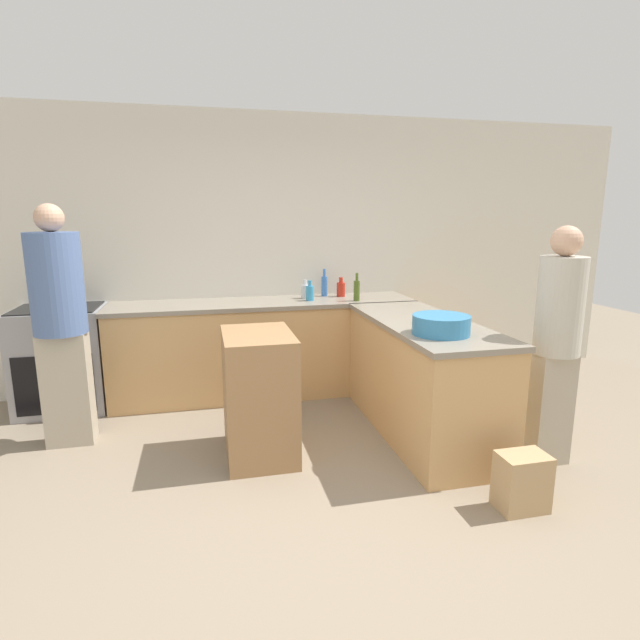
# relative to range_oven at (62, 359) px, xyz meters

# --- Properties ---
(ground_plane) EXTENTS (14.00, 14.00, 0.00)m
(ground_plane) POSITION_rel_range_oven_xyz_m (1.82, -2.16, -0.46)
(ground_plane) COLOR gray
(wall_back) EXTENTS (8.00, 0.06, 2.70)m
(wall_back) POSITION_rel_range_oven_xyz_m (1.82, 0.34, 0.89)
(wall_back) COLOR silver
(wall_back) RESTS_ON ground_plane
(counter_back) EXTENTS (2.88, 0.67, 0.92)m
(counter_back) POSITION_rel_range_oven_xyz_m (1.82, -0.01, -0.00)
(counter_back) COLOR tan
(counter_back) RESTS_ON ground_plane
(counter_peninsula) EXTENTS (0.69, 1.78, 0.92)m
(counter_peninsula) POSITION_rel_range_oven_xyz_m (2.91, -1.20, -0.00)
(counter_peninsula) COLOR tan
(counter_peninsula) RESTS_ON ground_plane
(range_oven) EXTENTS (0.75, 0.62, 0.93)m
(range_oven) POSITION_rel_range_oven_xyz_m (0.00, 0.00, 0.00)
(range_oven) COLOR #99999E
(range_oven) RESTS_ON ground_plane
(island_table) EXTENTS (0.49, 0.69, 0.91)m
(island_table) POSITION_rel_range_oven_xyz_m (1.61, -1.29, -0.01)
(island_table) COLOR #997047
(island_table) RESTS_ON ground_plane
(mixing_bowl) EXTENTS (0.39, 0.39, 0.13)m
(mixing_bowl) POSITION_rel_range_oven_xyz_m (2.84, -1.65, 0.52)
(mixing_bowl) COLOR teal
(mixing_bowl) RESTS_ON counter_peninsula
(water_bottle_blue) EXTENTS (0.06, 0.06, 0.27)m
(water_bottle_blue) POSITION_rel_range_oven_xyz_m (2.45, 0.16, 0.56)
(water_bottle_blue) COLOR #386BB7
(water_bottle_blue) RESTS_ON counter_back
(dish_soap_bottle) EXTENTS (0.08, 0.08, 0.20)m
(dish_soap_bottle) POSITION_rel_range_oven_xyz_m (2.25, -0.07, 0.53)
(dish_soap_bottle) COLOR #338CBF
(dish_soap_bottle) RESTS_ON counter_back
(hot_sauce_bottle) EXTENTS (0.09, 0.09, 0.19)m
(hot_sauce_bottle) POSITION_rel_range_oven_xyz_m (2.61, 0.10, 0.53)
(hot_sauce_bottle) COLOR red
(hot_sauce_bottle) RESTS_ON counter_back
(vinegar_bottle_clear) EXTENTS (0.08, 0.08, 0.18)m
(vinegar_bottle_clear) POSITION_rel_range_oven_xyz_m (2.23, 0.07, 0.53)
(vinegar_bottle_clear) COLOR silver
(vinegar_bottle_clear) RESTS_ON counter_back
(olive_oil_bottle) EXTENTS (0.06, 0.06, 0.27)m
(olive_oil_bottle) POSITION_rel_range_oven_xyz_m (2.69, -0.19, 0.56)
(olive_oil_bottle) COLOR #475B1E
(olive_oil_bottle) RESTS_ON counter_back
(person_by_range) EXTENTS (0.37, 0.37, 1.80)m
(person_by_range) POSITION_rel_range_oven_xyz_m (0.22, -0.78, 0.51)
(person_by_range) COLOR #ADA38E
(person_by_range) RESTS_ON ground_plane
(person_at_peninsula) EXTENTS (0.30, 0.30, 1.66)m
(person_at_peninsula) POSITION_rel_range_oven_xyz_m (3.58, -1.88, 0.44)
(person_at_peninsula) COLOR #ADA38E
(person_at_peninsula) RESTS_ON ground_plane
(paper_bag) EXTENTS (0.29, 0.20, 0.35)m
(paper_bag) POSITION_rel_range_oven_xyz_m (3.04, -2.36, -0.29)
(paper_bag) COLOR tan
(paper_bag) RESTS_ON ground_plane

